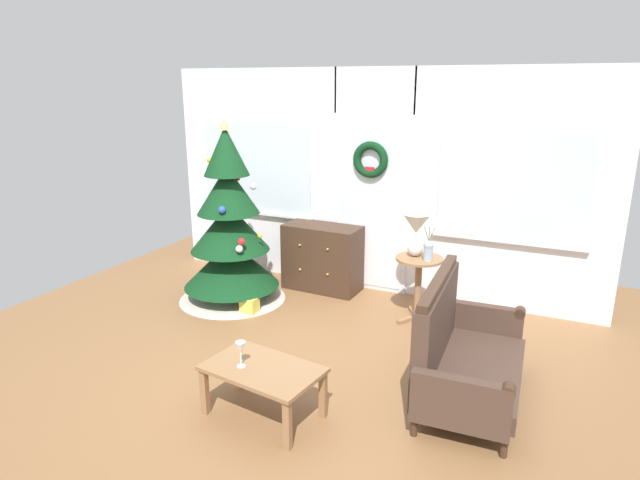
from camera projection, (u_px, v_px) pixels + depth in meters
name	position (u px, v px, depth m)	size (l,w,h in m)	color
ground_plane	(288.00, 364.00, 4.77)	(6.76, 6.76, 0.00)	brown
back_wall_with_door	(373.00, 182.00, 6.23)	(5.20, 0.19, 2.55)	white
christmas_tree	(230.00, 236.00, 6.03)	(1.20, 1.20, 2.02)	#4C331E
dresser_cabinet	(322.00, 258.00, 6.43)	(0.92, 0.47, 0.78)	#3D281C
settee_sofa	(459.00, 351.00, 4.21)	(0.77, 1.44, 0.96)	#3D281C
side_table	(419.00, 276.00, 5.57)	(0.50, 0.48, 0.67)	#8E6642
table_lamp	(416.00, 229.00, 5.50)	(0.28, 0.28, 0.44)	silver
flower_vase	(428.00, 249.00, 5.39)	(0.11, 0.10, 0.35)	#99ADBC
coffee_table	(263.00, 374.00, 3.96)	(0.90, 0.63, 0.40)	#8E6642
wine_glass	(240.00, 349.00, 3.91)	(0.08, 0.08, 0.20)	silver
gift_box	(250.00, 305.00, 5.82)	(0.17, 0.15, 0.17)	#D8C64C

